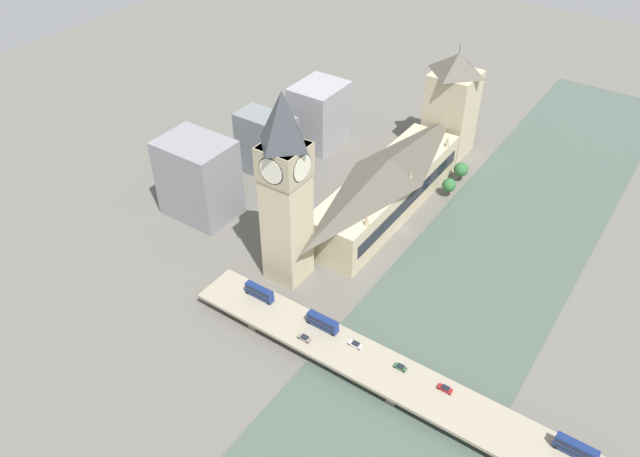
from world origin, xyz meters
TOP-DOWN VIEW (x-y plane):
  - ground_plane at (0.00, 0.00)m, footprint 600.00×600.00m
  - river_water at (-36.30, 0.00)m, footprint 60.59×360.00m
  - parliament_hall at (14.12, -8.00)m, footprint 22.70×89.55m
  - clock_tower at (23.99, 47.56)m, footprint 14.82×14.82m
  - victoria_tower at (14.17, -66.76)m, footprint 19.97×19.97m
  - road_bridge at (-36.30, 70.61)m, footprint 153.18×16.53m
  - double_decker_bus_lead at (-86.86, 66.57)m, footprint 11.73×2.52m
  - double_decker_bus_mid at (21.62, 67.46)m, footprint 11.11×2.48m
  - double_decker_bus_rear at (-4.39, 66.80)m, footprint 11.37×2.62m
  - car_northbound_lead at (-17.48, 67.37)m, footprint 4.68×1.90m
  - car_northbound_mid at (-2.46, 74.40)m, footprint 4.49×1.92m
  - car_southbound_lead at (-48.71, 66.98)m, footprint 4.52×1.85m
  - car_southbound_mid at (-33.81, 67.35)m, footprint 4.08×1.74m
  - city_block_west at (73.93, -3.44)m, footprint 25.99×14.41m
  - city_block_center at (69.64, -39.03)m, footprint 21.20×25.15m
  - city_block_east at (77.38, 36.81)m, footprint 28.84×21.81m
  - tree_embankment_near at (-2.50, -46.45)m, footprint 6.53×6.53m
  - tree_embankment_mid at (-3.32, -32.24)m, footprint 6.02×6.02m

SIDE VIEW (x-z plane):
  - ground_plane at x=0.00m, z-range 0.00..0.00m
  - river_water at x=-36.30m, z-range 0.00..0.30m
  - road_bridge at x=-36.30m, z-range 1.50..6.34m
  - car_northbound_lead at x=-17.48m, z-range 4.85..6.22m
  - car_southbound_mid at x=-33.81m, z-range 4.83..6.27m
  - car_southbound_lead at x=-48.71m, z-range 4.84..6.30m
  - car_northbound_mid at x=-2.46m, z-range 4.84..6.29m
  - tree_embankment_mid at x=-3.32m, z-range 1.35..10.15m
  - tree_embankment_near at x=-2.50m, z-range 1.34..10.61m
  - double_decker_bus_rear at x=-4.39m, z-range 5.09..9.79m
  - double_decker_bus_mid at x=21.62m, z-range 5.08..9.93m
  - double_decker_bus_lead at x=-86.86m, z-range 5.10..10.02m
  - parliament_hall at x=14.12m, z-range -0.10..25.12m
  - city_block_west at x=73.93m, z-range 0.00..28.76m
  - city_block_center at x=69.64m, z-range 0.00..30.38m
  - city_block_east at x=77.38m, z-range 0.00..33.78m
  - victoria_tower at x=14.17m, z-range -2.00..51.39m
  - clock_tower at x=23.99m, z-range 2.34..76.74m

